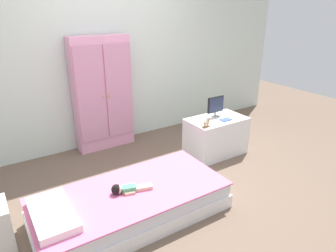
{
  "coord_description": "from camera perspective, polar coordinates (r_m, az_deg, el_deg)",
  "views": [
    {
      "loc": [
        -1.58,
        -2.47,
        1.94
      ],
      "look_at": [
        0.24,
        0.35,
        0.58
      ],
      "focal_mm": 32.44,
      "sensor_mm": 36.0,
      "label": 1
    }
  ],
  "objects": [
    {
      "name": "ground_plane",
      "position": [
        3.52,
        -0.22,
        -11.62
      ],
      "size": [
        10.0,
        10.0,
        0.02
      ],
      "primitive_type": "cube",
      "color": "brown"
    },
    {
      "name": "back_wall",
      "position": [
        4.39,
        -11.73,
        13.82
      ],
      "size": [
        6.4,
        0.05,
        2.7
      ],
      "primitive_type": "cube",
      "color": "silver",
      "rests_on": "ground_plane"
    },
    {
      "name": "bed",
      "position": [
        3.06,
        -6.87,
        -14.22
      ],
      "size": [
        1.84,
        0.87,
        0.28
      ],
      "color": "white",
      "rests_on": "ground_plane"
    },
    {
      "name": "pillow",
      "position": [
        2.79,
        -20.89,
        -15.18
      ],
      "size": [
        0.32,
        0.62,
        0.07
      ],
      "primitive_type": "cube",
      "color": "white",
      "rests_on": "bed"
    },
    {
      "name": "doll",
      "position": [
        2.94,
        -8.22,
        -11.63
      ],
      "size": [
        0.39,
        0.17,
        0.1
      ],
      "color": "#4CA375",
      "rests_on": "bed"
    },
    {
      "name": "wardrobe",
      "position": [
        4.3,
        -12.18,
        5.89
      ],
      "size": [
        0.8,
        0.27,
        1.56
      ],
      "color": "#E599BC",
      "rests_on": "ground_plane"
    },
    {
      "name": "tv_stand",
      "position": [
        4.2,
        8.97,
        -1.89
      ],
      "size": [
        0.79,
        0.48,
        0.52
      ],
      "primitive_type": "cube",
      "color": "white",
      "rests_on": "ground_plane"
    },
    {
      "name": "tv_monitor",
      "position": [
        4.13,
        8.94,
        3.86
      ],
      "size": [
        0.26,
        0.1,
        0.28
      ],
      "color": "#99999E",
      "rests_on": "tv_stand"
    },
    {
      "name": "rocking_horse_toy",
      "position": [
        3.79,
        7.33,
        0.68
      ],
      "size": [
        0.1,
        0.04,
        0.12
      ],
      "color": "#8E6642",
      "rests_on": "tv_stand"
    },
    {
      "name": "book_blue",
      "position": [
        4.07,
        10.81,
        1.18
      ],
      "size": [
        0.15,
        0.1,
        0.01
      ],
      "primitive_type": "cube",
      "color": "blue",
      "rests_on": "tv_stand"
    }
  ]
}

